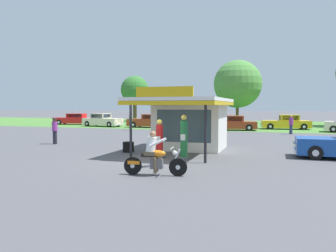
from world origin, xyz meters
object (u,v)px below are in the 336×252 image
object	(u,v)px
gas_pump_offside	(184,139)
motorcycle_with_rider	(154,157)
parked_car_back_row_centre	(75,119)
bystander_chatting_near_pumps	(291,124)
bystander_standing_back_lot	(55,130)
spare_tire_stack	(128,147)
gas_pump_nearside	(159,140)
bystander_strolling_foreground	(131,121)
parked_car_back_row_centre_left	(102,121)
parked_car_back_row_right	(231,124)
parked_car_back_row_far_right	(286,123)
bystander_leaning_by_kiosk	(203,125)
parked_car_back_row_centre_right	(152,121)

from	to	relation	value
gas_pump_offside	motorcycle_with_rider	size ratio (longest dim) A/B	0.90
parked_car_back_row_centre	bystander_chatting_near_pumps	distance (m)	27.42
bystander_standing_back_lot	spare_tire_stack	size ratio (longest dim) A/B	2.81
bystander_chatting_near_pumps	spare_tire_stack	world-z (taller)	bystander_chatting_near_pumps
gas_pump_nearside	bystander_strolling_foreground	world-z (taller)	gas_pump_nearside
bystander_chatting_near_pumps	parked_car_back_row_centre_left	bearing A→B (deg)	168.22
spare_tire_stack	bystander_chatting_near_pumps	bearing A→B (deg)	58.47
parked_car_back_row_right	bystander_standing_back_lot	xyz separation A→B (m)	(-9.35, -15.68, 0.23)
spare_tire_stack	parked_car_back_row_centre_left	bearing A→B (deg)	123.07
gas_pump_offside	parked_car_back_row_centre_left	xyz separation A→B (m)	(-15.65, 20.06, -0.23)
bystander_chatting_near_pumps	motorcycle_with_rider	bearing A→B (deg)	-105.81
parked_car_back_row_centre	bystander_chatting_near_pumps	xyz separation A→B (m)	(26.53, -6.92, 0.20)
gas_pump_offside	parked_car_back_row_far_right	size ratio (longest dim) A/B	0.39
parked_car_back_row_far_right	bystander_chatting_near_pumps	size ratio (longest dim) A/B	3.18
bystander_leaning_by_kiosk	spare_tire_stack	world-z (taller)	bystander_leaning_by_kiosk
parked_car_back_row_centre_right	spare_tire_stack	size ratio (longest dim) A/B	9.32
gas_pump_nearside	bystander_chatting_near_pumps	bearing A→B (deg)	67.14
parked_car_back_row_centre	bystander_strolling_foreground	distance (m)	13.21
bystander_leaning_by_kiosk	bystander_standing_back_lot	xyz separation A→B (m)	(-7.88, -8.65, 0.05)
gas_pump_offside	parked_car_back_row_centre_right	xyz separation A→B (m)	(-9.30, 20.09, -0.24)
bystander_strolling_foreground	motorcycle_with_rider	bearing A→B (deg)	-63.13
parked_car_back_row_centre	bystander_leaning_by_kiosk	bearing A→B (deg)	-28.98
gas_pump_nearside	parked_car_back_row_right	size ratio (longest dim) A/B	0.34
bystander_chatting_near_pumps	bystander_leaning_by_kiosk	xyz separation A→B (m)	(-7.01, -3.90, -0.01)
parked_car_back_row_centre	parked_car_back_row_centre_right	bearing A→B (deg)	-11.90
parked_car_back_row_far_right	bystander_chatting_near_pumps	world-z (taller)	bystander_chatting_near_pumps
bystander_strolling_foreground	spare_tire_stack	xyz separation A→B (m)	(6.47, -14.36, -0.65)
parked_car_back_row_right	spare_tire_stack	distance (m)	17.82
parked_car_back_row_centre	bystander_standing_back_lot	distance (m)	22.68
parked_car_back_row_centre_left	bystander_leaning_by_kiosk	xyz separation A→B (m)	(14.05, -8.29, 0.15)
parked_car_back_row_centre_left	bystander_chatting_near_pumps	distance (m)	21.51
gas_pump_nearside	gas_pump_offside	distance (m)	1.21
gas_pump_offside	motorcycle_with_rider	distance (m)	3.72
bystander_chatting_near_pumps	parked_car_back_row_far_right	bearing A→B (deg)	91.44
gas_pump_nearside	spare_tire_stack	distance (m)	2.62
parked_car_back_row_right	parked_car_back_row_centre	xyz separation A→B (m)	(-21.00, 3.79, -0.00)
bystander_leaning_by_kiosk	parked_car_back_row_centre_right	bearing A→B (deg)	132.78
parked_car_back_row_centre_left	bystander_leaning_by_kiosk	bearing A→B (deg)	-30.55
bystander_chatting_near_pumps	bystander_standing_back_lot	xyz separation A→B (m)	(-14.88, -12.55, 0.04)
parked_car_back_row_right	motorcycle_with_rider	bearing A→B (deg)	-89.89
parked_car_back_row_centre_left	parked_car_back_row_centre	bearing A→B (deg)	155.27
parked_car_back_row_far_right	parked_car_back_row_centre_right	bearing A→B (deg)	-172.54
gas_pump_offside	parked_car_back_row_right	size ratio (longest dim) A/B	0.38
parked_car_back_row_centre_right	parked_car_back_row_centre	world-z (taller)	parked_car_back_row_centre_right
parked_car_back_row_centre_left	spare_tire_stack	world-z (taller)	parked_car_back_row_centre_left
bystander_chatting_near_pumps	parked_car_back_row_centre_right	bearing A→B (deg)	163.26
gas_pump_nearside	bystander_leaning_by_kiosk	size ratio (longest dim) A/B	1.12
parked_car_back_row_centre_left	bystander_strolling_foreground	xyz separation A→B (m)	(5.76, -4.41, 0.21)
parked_car_back_row_centre	spare_tire_stack	size ratio (longest dim) A/B	9.67
parked_car_back_row_far_right	bystander_leaning_by_kiosk	xyz separation A→B (m)	(-6.85, -10.23, 0.18)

